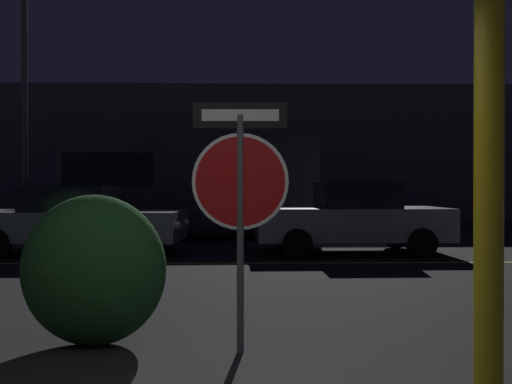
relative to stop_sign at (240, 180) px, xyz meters
The scene contains 9 objects.
road_center_stripe 5.92m from the stop_sign, 93.89° to the left, with size 42.91×0.12×0.01m, color gold.
stop_sign is the anchor object (origin of this frame).
yellow_pole_right 2.19m from the stop_sign, 50.17° to the right, with size 0.16×0.16×3.01m, color yellow.
hedge_bush_2 1.55m from the stop_sign, 169.21° to the left, with size 1.28×0.81×1.34m, color #1E4C23.
passing_car_2 8.12m from the stop_sign, 115.59° to the left, with size 4.52×2.16×1.44m.
passing_car_3 7.70m from the stop_sign, 72.27° to the left, with size 4.14×2.12×1.51m.
delivery_truck 11.28m from the stop_sign, 97.93° to the left, with size 6.93×2.79×2.73m.
street_lamp 13.09m from the stop_sign, 118.60° to the left, with size 0.53×0.53×7.09m.
building_backdrop 19.47m from the stop_sign, 85.83° to the left, with size 29.49×3.29×5.53m, color #4C4C56.
Camera 1 is at (0.42, -3.01, 1.41)m, focal length 40.00 mm.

